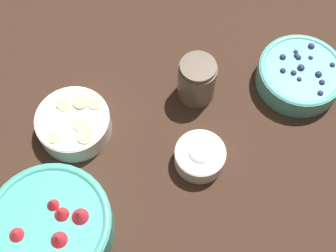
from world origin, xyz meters
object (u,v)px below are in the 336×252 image
bowl_bananas (74,123)px  bowl_cream (200,156)px  bowl_blueberries (300,74)px  jar_chocolate (197,81)px  bowl_strawberries (50,226)px

bowl_bananas → bowl_cream: 0.26m
bowl_blueberries → bowl_bananas: size_ratio=1.20×
bowl_blueberries → jar_chocolate: size_ratio=1.75×
bowl_bananas → jar_chocolate: size_ratio=1.46×
bowl_cream → jar_chocolate: bearing=95.3°
bowl_strawberries → jar_chocolate: (0.25, 0.32, 0.01)m
bowl_blueberries → jar_chocolate: jar_chocolate is taller
bowl_strawberries → bowl_blueberries: bowl_strawberries is taller
jar_chocolate → bowl_cream: bearing=-84.7°
bowl_strawberries → bowl_blueberries: bearing=38.0°
bowl_strawberries → bowl_bananas: size_ratio=1.51×
bowl_cream → jar_chocolate: size_ratio=0.97×
bowl_blueberries → bowl_cream: bearing=-135.3°
bowl_blueberries → bowl_bananas: (-0.46, -0.15, -0.00)m
bowl_strawberries → bowl_cream: (0.26, 0.16, -0.01)m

